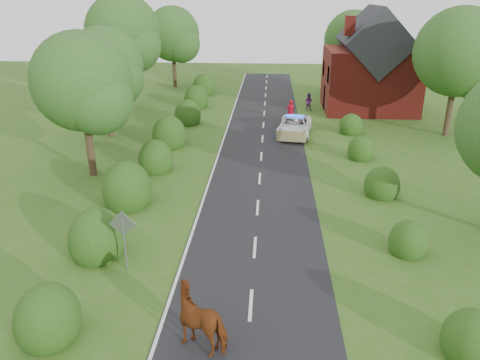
# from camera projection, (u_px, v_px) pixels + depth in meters

# --- Properties ---
(ground) EXTENTS (120.00, 120.00, 0.00)m
(ground) POSITION_uv_depth(u_px,v_px,m) (251.00, 305.00, 16.40)
(ground) COLOR #365E16
(road) EXTENTS (6.00, 70.00, 0.02)m
(road) POSITION_uv_depth(u_px,v_px,m) (261.00, 161.00, 30.28)
(road) COLOR black
(road) RESTS_ON ground
(road_markings) EXTENTS (4.96, 70.00, 0.01)m
(road_markings) POSITION_uv_depth(u_px,v_px,m) (234.00, 172.00, 28.45)
(road_markings) COLOR white
(road_markings) RESTS_ON road
(hedgerow_left) EXTENTS (2.75, 50.41, 3.00)m
(hedgerow_left) POSITION_uv_depth(u_px,v_px,m) (148.00, 166.00, 27.33)
(hedgerow_left) COLOR #1B350D
(hedgerow_left) RESTS_ON ground
(hedgerow_right) EXTENTS (2.10, 45.78, 2.10)m
(hedgerow_right) POSITION_uv_depth(u_px,v_px,m) (377.00, 178.00, 26.17)
(hedgerow_right) COLOR #1B350D
(hedgerow_right) RESTS_ON ground
(tree_left_a) EXTENTS (5.74, 5.60, 8.38)m
(tree_left_a) POSITION_uv_depth(u_px,v_px,m) (86.00, 86.00, 25.96)
(tree_left_a) COLOR #332316
(tree_left_a) RESTS_ON ground
(tree_left_b) EXTENTS (5.74, 5.60, 8.07)m
(tree_left_b) POSITION_uv_depth(u_px,v_px,m) (107.00, 69.00, 33.57)
(tree_left_b) COLOR #332316
(tree_left_b) RESTS_ON ground
(tree_left_c) EXTENTS (6.97, 6.80, 10.22)m
(tree_left_c) POSITION_uv_depth(u_px,v_px,m) (126.00, 36.00, 42.33)
(tree_left_c) COLOR #332316
(tree_left_c) RESTS_ON ground
(tree_left_d) EXTENTS (6.15, 6.00, 8.89)m
(tree_left_d) POSITION_uv_depth(u_px,v_px,m) (175.00, 36.00, 51.79)
(tree_left_d) COLOR #332316
(tree_left_d) RESTS_ON ground
(tree_right_b) EXTENTS (6.56, 6.40, 9.40)m
(tree_right_b) POSITION_uv_depth(u_px,v_px,m) (463.00, 56.00, 33.53)
(tree_right_b) COLOR #332316
(tree_right_b) RESTS_ON ground
(tree_right_c) EXTENTS (6.15, 6.00, 8.58)m
(tree_right_c) POSITION_uv_depth(u_px,v_px,m) (355.00, 42.00, 48.87)
(tree_right_c) COLOR #332316
(tree_right_c) RESTS_ON ground
(road_sign) EXTENTS (1.06, 0.08, 2.53)m
(road_sign) POSITION_uv_depth(u_px,v_px,m) (123.00, 232.00, 17.93)
(road_sign) COLOR gray
(road_sign) RESTS_ON ground
(house) EXTENTS (8.00, 7.40, 9.17)m
(house) POSITION_uv_depth(u_px,v_px,m) (371.00, 69.00, 42.17)
(house) COLOR maroon
(house) RESTS_ON ground
(cow) EXTENTS (2.59, 2.04, 1.63)m
(cow) POSITION_uv_depth(u_px,v_px,m) (204.00, 321.00, 14.36)
(cow) COLOR brown
(cow) RESTS_ON ground
(police_van) EXTENTS (3.03, 5.43, 1.57)m
(police_van) POSITION_uv_depth(u_px,v_px,m) (294.00, 126.00, 35.64)
(police_van) COLOR white
(police_van) RESTS_ON ground
(pedestrian_red) EXTENTS (0.77, 0.63, 1.81)m
(pedestrian_red) POSITION_uv_depth(u_px,v_px,m) (290.00, 111.00, 39.36)
(pedestrian_red) COLOR #A40516
(pedestrian_red) RESTS_ON ground
(pedestrian_purple) EXTENTS (0.95, 0.85, 1.59)m
(pedestrian_purple) POSITION_uv_depth(u_px,v_px,m) (308.00, 102.00, 43.18)
(pedestrian_purple) COLOR #5F2178
(pedestrian_purple) RESTS_ON ground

